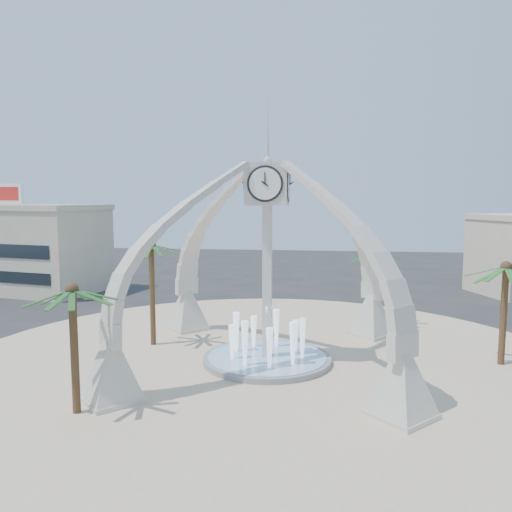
# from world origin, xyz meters

# --- Properties ---
(ground) EXTENTS (140.00, 140.00, 0.00)m
(ground) POSITION_xyz_m (0.00, 0.00, 0.00)
(ground) COLOR #282828
(ground) RESTS_ON ground
(plaza) EXTENTS (40.00, 40.00, 0.06)m
(plaza) POSITION_xyz_m (0.00, 0.00, 0.03)
(plaza) COLOR beige
(plaza) RESTS_ON ground
(clock_tower) EXTENTS (17.94, 17.94, 16.30)m
(clock_tower) POSITION_xyz_m (-0.00, -0.00, 6.49)
(clock_tower) COLOR #BBB2A6
(clock_tower) RESTS_ON ground
(fountain) EXTENTS (8.00, 8.00, 3.62)m
(fountain) POSITION_xyz_m (0.00, 0.00, 0.29)
(fountain) COLOR gray
(fountain) RESTS_ON ground
(building_nw) EXTENTS (23.75, 13.73, 11.90)m
(building_nw) POSITION_xyz_m (-32.00, 22.00, 4.83)
(building_nw) COLOR #BBAA91
(building_nw) RESTS_ON ground
(palm_east) EXTENTS (5.13, 5.13, 6.92)m
(palm_east) POSITION_xyz_m (14.35, 1.47, 6.02)
(palm_east) COLOR brown
(palm_east) RESTS_ON ground
(palm_west) EXTENTS (4.11, 4.11, 7.82)m
(palm_west) POSITION_xyz_m (-8.30, 2.70, 6.94)
(palm_west) COLOR brown
(palm_west) RESTS_ON ground
(palm_north) EXTENTS (4.50, 4.50, 6.85)m
(palm_north) POSITION_xyz_m (7.50, 10.23, 6.03)
(palm_north) COLOR brown
(palm_north) RESTS_ON ground
(palm_south) EXTENTS (5.03, 5.03, 6.74)m
(palm_south) POSITION_xyz_m (-8.16, -8.63, 5.90)
(palm_south) COLOR brown
(palm_south) RESTS_ON ground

